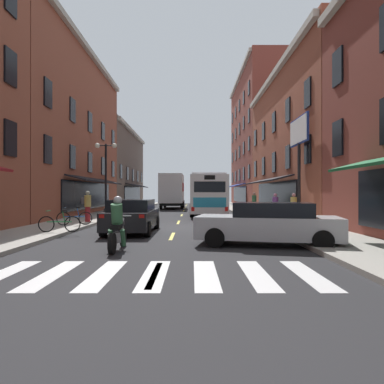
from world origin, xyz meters
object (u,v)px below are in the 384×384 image
(transit_bus, at_px, (205,194))
(street_lamp_twin, at_px, (104,176))
(sedan_near, at_px, (176,200))
(bicycle_near, at_px, (73,218))
(pedestrian_mid, at_px, (253,202))
(sedan_mid, at_px, (131,216))
(sedan_far, at_px, (267,223))
(pedestrian_far, at_px, (274,206))
(box_truck, at_px, (171,191))
(bicycle_mid, at_px, (58,223))
(billboard_sign, at_px, (298,141))
(motorcycle_rider, at_px, (116,227))
(pedestrian_near, at_px, (86,205))
(pedestrian_rear, at_px, (292,207))

(transit_bus, relative_size, street_lamp_twin, 2.30)
(transit_bus, bearing_deg, sedan_near, 99.08)
(sedan_near, relative_size, bicycle_near, 2.75)
(sedan_near, relative_size, pedestrian_mid, 2.80)
(transit_bus, xyz_separation_m, sedan_near, (-3.33, 20.81, -0.92))
(sedan_mid, distance_m, sedan_far, 6.36)
(sedan_near, relative_size, pedestrian_far, 2.92)
(box_truck, distance_m, pedestrian_mid, 12.52)
(sedan_mid, bearing_deg, pedestrian_far, 39.88)
(bicycle_mid, bearing_deg, pedestrian_mid, 52.76)
(transit_bus, relative_size, box_truck, 1.39)
(sedan_near, bearing_deg, bicycle_near, -96.79)
(billboard_sign, xyz_separation_m, motorcycle_rider, (-8.51, -9.53, -4.05))
(sedan_far, height_order, pedestrian_mid, pedestrian_mid)
(bicycle_near, height_order, street_lamp_twin, street_lamp_twin)
(box_truck, bearing_deg, sedan_far, -79.90)
(motorcycle_rider, height_order, bicycle_mid, motorcycle_rider)
(billboard_sign, height_order, transit_bus, billboard_sign)
(bicycle_near, relative_size, pedestrian_near, 0.98)
(pedestrian_far, bearing_deg, sedan_near, 20.01)
(motorcycle_rider, xyz_separation_m, bicycle_near, (-3.63, 6.74, -0.21))
(bicycle_near, xyz_separation_m, pedestrian_rear, (11.81, 2.74, 0.45))
(sedan_near, height_order, motorcycle_rider, motorcycle_rider)
(bicycle_near, bearing_deg, pedestrian_near, 88.84)
(sedan_mid, height_order, pedestrian_far, pedestrian_far)
(transit_bus, xyz_separation_m, bicycle_mid, (-6.63, -13.84, -1.14))
(box_truck, height_order, bicycle_near, box_truck)
(sedan_near, xyz_separation_m, sedan_mid, (-0.50, -33.56, 0.02))
(sedan_far, height_order, bicycle_near, sedan_far)
(box_truck, xyz_separation_m, sedan_mid, (-0.47, -22.90, -1.22))
(bicycle_mid, xyz_separation_m, pedestrian_far, (10.74, 7.72, 0.44))
(transit_bus, height_order, sedan_far, transit_bus)
(bicycle_mid, relative_size, pedestrian_rear, 1.07)
(pedestrian_mid, bearing_deg, bicycle_near, -147.35)
(bicycle_mid, distance_m, pedestrian_near, 5.13)
(bicycle_near, bearing_deg, transit_bus, 56.56)
(pedestrian_far, height_order, street_lamp_twin, street_lamp_twin)
(pedestrian_far, bearing_deg, bicycle_mid, 130.28)
(sedan_near, bearing_deg, motorcycle_rider, -90.19)
(sedan_near, distance_m, bicycle_mid, 34.81)
(sedan_far, height_order, street_lamp_twin, street_lamp_twin)
(bicycle_mid, distance_m, street_lamp_twin, 8.51)
(motorcycle_rider, bearing_deg, bicycle_mid, 131.24)
(sedan_far, xyz_separation_m, pedestrian_mid, (2.50, 16.40, 0.25))
(pedestrian_far, bearing_deg, pedestrian_rear, -157.07)
(motorcycle_rider, bearing_deg, pedestrian_rear, 49.21)
(billboard_sign, distance_m, bicycle_mid, 13.77)
(bicycle_mid, bearing_deg, sedan_near, 84.55)
(sedan_far, bearing_deg, billboard_sign, 66.55)
(sedan_far, relative_size, pedestrian_near, 2.88)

